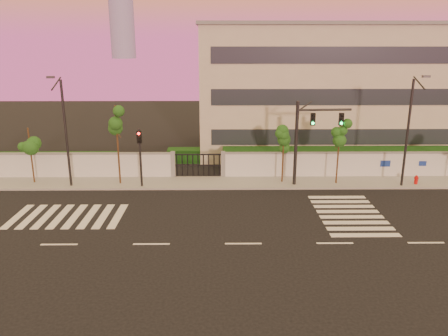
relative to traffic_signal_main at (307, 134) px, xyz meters
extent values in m
plane|color=black|center=(-5.21, -9.85, -4.08)|extent=(120.00, 120.00, 0.00)
cube|color=gray|center=(-5.21, 0.65, -4.00)|extent=(60.00, 3.00, 0.15)
cube|color=silver|center=(-22.71, 2.15, -3.08)|extent=(25.00, 0.30, 2.00)
cube|color=slate|center=(-22.71, 2.15, -2.02)|extent=(25.00, 0.36, 0.12)
cube|color=silver|center=(9.29, 2.15, -3.08)|extent=(31.00, 0.30, 2.00)
cube|color=slate|center=(9.29, 2.15, -2.02)|extent=(31.00, 0.36, 0.12)
cube|color=slate|center=(-10.21, 2.15, -2.98)|extent=(0.35, 0.35, 2.20)
cube|color=slate|center=(-6.21, 2.15, -2.98)|extent=(0.35, 0.35, 2.20)
cube|color=black|center=(3.79, 4.65, -3.18)|extent=(20.00, 2.00, 1.80)
cube|color=black|center=(-21.21, 4.65, -3.38)|extent=(12.00, 1.80, 1.40)
cube|color=black|center=(-8.21, 7.15, -3.48)|extent=(6.00, 1.50, 1.20)
cube|color=#B3A998|center=(3.79, 12.15, 1.92)|extent=(24.00, 12.00, 12.00)
cube|color=#262D38|center=(3.79, 6.13, -1.58)|extent=(22.00, 0.08, 1.40)
cube|color=#262D38|center=(3.79, 6.13, 1.92)|extent=(22.00, 0.08, 1.40)
cube|color=#262D38|center=(3.79, 6.13, 5.42)|extent=(22.00, 0.08, 1.40)
cube|color=slate|center=(3.79, 12.15, 8.02)|extent=(24.40, 12.40, 0.30)
cube|color=silver|center=(-19.21, -5.85, -4.07)|extent=(0.50, 4.00, 0.02)
cube|color=silver|center=(-18.31, -5.85, -4.07)|extent=(0.50, 4.00, 0.02)
cube|color=silver|center=(-17.41, -5.85, -4.07)|extent=(0.50, 4.00, 0.02)
cube|color=silver|center=(-16.51, -5.85, -4.07)|extent=(0.50, 4.00, 0.02)
cube|color=silver|center=(-15.61, -5.85, -4.07)|extent=(0.50, 4.00, 0.02)
cube|color=silver|center=(-14.71, -5.85, -4.07)|extent=(0.50, 4.00, 0.02)
cube|color=silver|center=(-13.81, -5.85, -4.07)|extent=(0.50, 4.00, 0.02)
cube|color=silver|center=(-12.91, -5.85, -4.07)|extent=(0.50, 4.00, 0.02)
cube|color=silver|center=(1.79, -8.85, -4.07)|extent=(4.00, 0.50, 0.02)
cube|color=silver|center=(1.79, -7.95, -4.07)|extent=(4.00, 0.50, 0.02)
cube|color=silver|center=(1.79, -7.05, -4.07)|extent=(4.00, 0.50, 0.02)
cube|color=silver|center=(1.79, -6.15, -4.07)|extent=(4.00, 0.50, 0.02)
cube|color=silver|center=(1.79, -5.25, -4.07)|extent=(4.00, 0.50, 0.02)
cube|color=silver|center=(1.79, -4.35, -4.07)|extent=(4.00, 0.50, 0.02)
cube|color=silver|center=(1.79, -3.45, -4.07)|extent=(4.00, 0.50, 0.02)
cube|color=silver|center=(1.79, -2.55, -4.07)|extent=(4.00, 0.50, 0.02)
cube|color=silver|center=(-15.21, -9.85, -4.07)|extent=(2.00, 0.15, 0.01)
cube|color=silver|center=(-10.21, -9.85, -4.07)|extent=(2.00, 0.15, 0.01)
cube|color=silver|center=(-5.21, -9.85, -4.07)|extent=(2.00, 0.15, 0.01)
cube|color=silver|center=(-0.21, -9.85, -4.07)|extent=(2.00, 0.15, 0.01)
cube|color=silver|center=(4.79, -9.85, -4.07)|extent=(2.00, 0.15, 0.01)
cylinder|color=#382314|center=(-20.80, 0.71, -1.87)|extent=(0.11, 0.11, 4.42)
sphere|color=#184714|center=(-20.80, 0.71, -0.54)|extent=(1.05, 1.05, 1.05)
sphere|color=#184714|center=(-20.46, 0.90, -1.21)|extent=(0.80, 0.80, 0.80)
sphere|color=#184714|center=(-21.08, 0.56, -0.98)|extent=(0.76, 0.76, 0.76)
cylinder|color=#382314|center=(-14.11, 0.41, -1.02)|extent=(0.13, 0.13, 6.11)
sphere|color=#184714|center=(-14.11, 0.41, 0.82)|extent=(1.19, 1.19, 1.19)
sphere|color=#184714|center=(-13.73, 0.62, -0.10)|extent=(0.91, 0.91, 0.91)
sphere|color=#184714|center=(-14.43, 0.24, 0.20)|extent=(0.87, 0.87, 0.87)
cylinder|color=#382314|center=(-1.65, 0.64, -1.81)|extent=(0.12, 0.12, 4.54)
sphere|color=#184714|center=(-1.65, 0.64, -0.45)|extent=(1.11, 1.11, 1.11)
sphere|color=#184714|center=(-1.30, 0.84, -1.13)|extent=(0.85, 0.85, 0.85)
sphere|color=#184714|center=(-1.96, 0.49, -0.90)|extent=(0.81, 0.81, 0.81)
cylinder|color=#382314|center=(2.45, 0.26, -1.55)|extent=(0.12, 0.12, 5.06)
sphere|color=#184714|center=(2.45, 0.26, -0.03)|extent=(1.08, 1.08, 1.08)
sphere|color=#184714|center=(2.80, 0.46, -0.79)|extent=(0.83, 0.83, 0.83)
sphere|color=#184714|center=(2.16, 0.12, -0.54)|extent=(0.79, 0.79, 0.79)
cylinder|color=black|center=(-0.81, 0.01, -0.85)|extent=(0.25, 0.25, 6.45)
cylinder|color=black|center=(1.16, 0.01, 1.75)|extent=(3.95, 0.40, 0.17)
cube|color=black|center=(0.33, -0.04, 1.07)|extent=(0.36, 0.19, 0.94)
sphere|color=#0CF259|center=(0.33, -0.15, 0.78)|extent=(0.21, 0.21, 0.21)
cube|color=black|center=(2.41, -0.04, 1.07)|extent=(0.36, 0.19, 0.94)
sphere|color=#0CF259|center=(2.41, -0.15, 0.78)|extent=(0.21, 0.21, 0.21)
cylinder|color=black|center=(-12.33, -0.31, -1.82)|extent=(0.16, 0.16, 4.52)
cube|color=black|center=(-12.33, -0.36, -0.16)|extent=(0.35, 0.18, 0.90)
sphere|color=red|center=(-12.33, -0.47, 0.12)|extent=(0.20, 0.20, 0.20)
cylinder|color=black|center=(-17.70, -0.10, -0.07)|extent=(0.18, 0.18, 8.01)
cylinder|color=black|center=(-17.70, -1.00, 3.74)|extent=(0.10, 1.92, 0.78)
cube|color=#3F3F44|center=(-17.70, -1.90, 4.24)|extent=(0.50, 0.25, 0.15)
cylinder|color=black|center=(7.25, -0.34, -0.05)|extent=(0.18, 0.18, 8.06)
cylinder|color=black|center=(7.25, -1.25, 3.78)|extent=(0.10, 1.93, 0.78)
cube|color=#3F3F44|center=(7.25, -2.15, 4.29)|extent=(0.50, 0.25, 0.15)
cylinder|color=#B10C0B|center=(8.48, -0.04, -3.80)|extent=(0.25, 0.25, 0.56)
cylinder|color=#B10C0B|center=(8.48, -0.04, -3.46)|extent=(0.31, 0.31, 0.11)
sphere|color=#B10C0B|center=(8.48, -0.04, -3.34)|extent=(0.20, 0.20, 0.20)
cylinder|color=#B10C0B|center=(8.48, -0.04, -3.68)|extent=(0.33, 0.23, 0.11)
camera|label=1|loc=(-6.49, -31.49, 6.49)|focal=35.00mm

